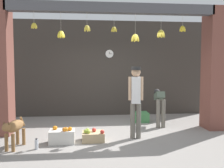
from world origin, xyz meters
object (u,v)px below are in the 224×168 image
at_px(produce_box_green, 140,117).
at_px(wall_clock, 109,54).
at_px(dog, 14,128).
at_px(water_bottle, 37,144).
at_px(fruit_crate_apples, 93,136).
at_px(shopkeeper, 136,96).
at_px(worker_stooping, 160,102).
at_px(fruit_crate_oranges, 62,136).

relative_size(produce_box_green, wall_clock, 1.66).
height_order(dog, produce_box_green, dog).
distance_m(produce_box_green, water_bottle, 3.46).
xyz_separation_m(fruit_crate_apples, produce_box_green, (1.48, 1.81, 0.03)).
bearing_deg(fruit_crate_apples, shopkeeper, 6.13).
relative_size(fruit_crate_apples, wall_clock, 1.73).
bearing_deg(dog, worker_stooping, 127.41).
bearing_deg(worker_stooping, wall_clock, 133.24).
relative_size(dog, fruit_crate_apples, 1.71).
bearing_deg(water_bottle, produce_box_green, 40.62).
height_order(shopkeeper, produce_box_green, shopkeeper).
bearing_deg(wall_clock, fruit_crate_oranges, -113.93).
xyz_separation_m(dog, produce_box_green, (3.08, 2.15, -0.28)).
bearing_deg(fruit_crate_apples, worker_stooping, 33.14).
bearing_deg(water_bottle, fruit_crate_apples, 21.19).
xyz_separation_m(worker_stooping, water_bottle, (-3.05, -1.69, -0.56)).
distance_m(shopkeeper, worker_stooping, 1.49).
height_order(produce_box_green, water_bottle, produce_box_green).
xyz_separation_m(shopkeeper, fruit_crate_oranges, (-1.67, -0.20, -0.83)).
xyz_separation_m(fruit_crate_apples, water_bottle, (-1.15, -0.45, -0.01)).
bearing_deg(worker_stooping, dog, -149.62).
bearing_deg(wall_clock, worker_stooping, -52.78).
relative_size(worker_stooping, water_bottle, 4.50).
relative_size(produce_box_green, water_bottle, 2.12).
bearing_deg(water_bottle, wall_clock, 61.69).
height_order(dog, worker_stooping, worker_stooping).
bearing_deg(dog, fruit_crate_apples, 115.24).
bearing_deg(fruit_crate_oranges, produce_box_green, 41.38).
height_order(dog, wall_clock, wall_clock).
bearing_deg(fruit_crate_oranges, dog, -164.48).
distance_m(shopkeeper, fruit_crate_apples, 1.32).
xyz_separation_m(dog, wall_clock, (2.25, 3.24, 1.67)).
relative_size(worker_stooping, produce_box_green, 2.13).
distance_m(dog, produce_box_green, 3.77).
bearing_deg(fruit_crate_apples, produce_box_green, 50.76).
distance_m(produce_box_green, wall_clock, 2.38).
bearing_deg(dog, fruit_crate_oranges, 118.56).
relative_size(shopkeeper, water_bottle, 7.50).
relative_size(fruit_crate_oranges, fruit_crate_apples, 1.11).
bearing_deg(produce_box_green, wall_clock, 127.47).
height_order(worker_stooping, water_bottle, worker_stooping).
height_order(worker_stooping, fruit_crate_apples, worker_stooping).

